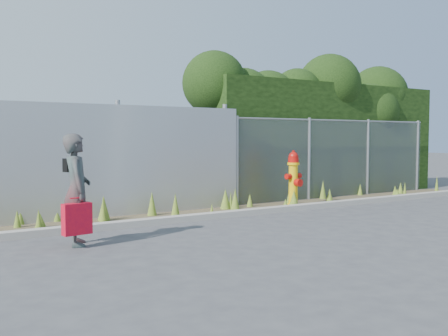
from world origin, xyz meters
name	(u,v)px	position (x,y,z in m)	size (l,w,h in m)	color
ground	(284,232)	(0.00, 0.00, 0.00)	(80.00, 80.00, 0.00)	#3F3E41
curb	(226,214)	(0.00, 1.80, 0.06)	(16.00, 0.22, 0.12)	gray
weed_strip	(191,209)	(-0.42, 2.46, 0.12)	(16.00, 1.26, 0.50)	#4B3E2B
corrugated_fence	(38,163)	(-3.25, 3.01, 1.10)	(8.50, 0.21, 2.30)	#A2A4A9
chainlink_fence	(340,158)	(4.25, 3.00, 1.03)	(6.50, 0.07, 2.05)	gray
hedge	(320,119)	(4.49, 4.01, 2.06)	(7.87, 1.96, 3.87)	black
fire_hydrant	(293,180)	(2.06, 2.23, 0.62)	(0.43, 0.38, 1.27)	#EAB90C
woman	(77,190)	(-3.16, 0.84, 0.81)	(0.59, 0.39, 1.62)	#0E5B56
red_tote_bag	(77,219)	(-3.23, 0.61, 0.42)	(0.40, 0.15, 0.53)	#AA0924
black_shoulder_bag	(72,165)	(-3.18, 0.98, 1.16)	(0.27, 0.11, 0.20)	black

